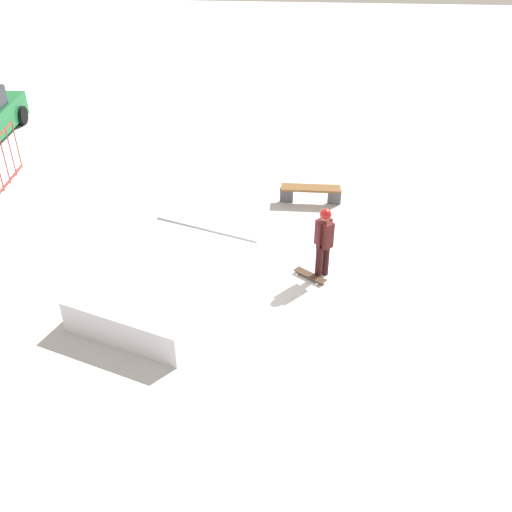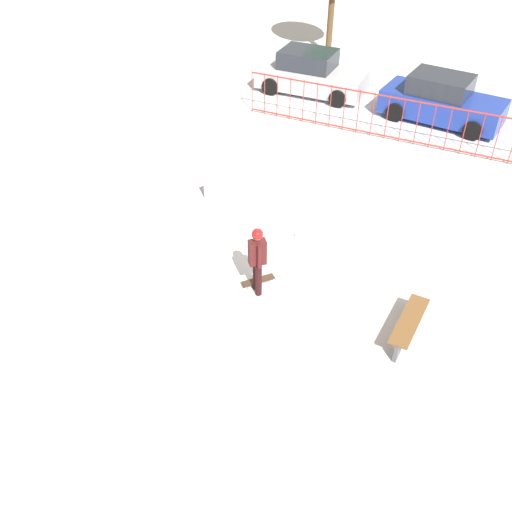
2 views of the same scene
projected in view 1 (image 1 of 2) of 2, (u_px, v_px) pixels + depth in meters
name	position (u px, v px, depth m)	size (l,w,h in m)	color
ground_plane	(239.00, 270.00, 13.90)	(60.00, 60.00, 0.00)	silver
skate_ramp	(178.00, 274.00, 13.25)	(5.97, 4.31, 0.74)	silver
skater	(324.00, 238.00, 13.17)	(0.43, 0.42, 1.73)	black
skateboard	(310.00, 275.00, 13.61)	(0.65, 0.76, 0.09)	#3F2D1E
park_bench	(311.00, 191.00, 16.37)	(0.41, 1.66, 0.48)	brown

